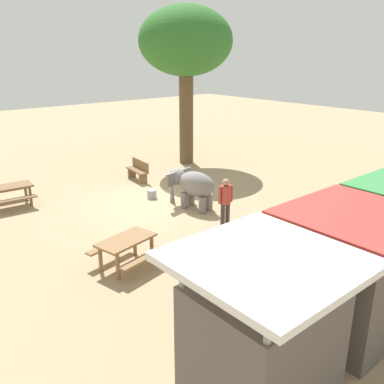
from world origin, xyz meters
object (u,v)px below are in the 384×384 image
shade_tree_main (186,43)px  market_stall_red (351,280)px  elephant (192,184)px  market_stall_white (261,337)px  feed_bucket (152,194)px  picnic_table_near (126,246)px  wooden_bench (138,170)px  picnic_table_far (10,191)px  person_handler (226,200)px

shade_tree_main → market_stall_red: 14.45m
elephant → market_stall_red: bearing=151.5°
market_stall_white → feed_bucket: bearing=-114.9°
picnic_table_near → feed_bucket: size_ratio=4.92×
elephant → picnic_table_near: (4.05, 2.20, -0.28)m
wooden_bench → picnic_table_near: bearing=150.6°
wooden_bench → feed_bucket: bearing=164.4°
feed_bucket → shade_tree_main: bearing=-143.2°
picnic_table_far → feed_bucket: (-4.39, 2.50, -0.43)m
shade_tree_main → wooden_bench: 6.34m
feed_bucket → elephant: bearing=106.0°
shade_tree_main → market_stall_red: (6.01, 12.34, -4.52)m
elephant → picnic_table_far: size_ratio=1.23×
wooden_bench → picnic_table_near: size_ratio=0.81×
market_stall_red → elephant: bearing=-106.2°
market_stall_white → picnic_table_far: bearing=-89.1°
feed_bucket → market_stall_red: bearing=79.9°
person_handler → picnic_table_near: person_handler is taller
wooden_bench → market_stall_red: market_stall_red is taller
picnic_table_far → wooden_bench: bearing=-177.8°
market_stall_red → picnic_table_near: bearing=-69.1°
elephant → market_stall_white: 8.67m
wooden_bench → market_stall_red: 11.63m
shade_tree_main → elephant: bearing=52.4°
person_handler → feed_bucket: 3.90m
person_handler → picnic_table_far: 7.79m
market_stall_red → feed_bucket: market_stall_red is taller
wooden_bench → market_stall_red: size_ratio=0.57×
shade_tree_main → picnic_table_far: 10.19m
picnic_table_near → picnic_table_far: size_ratio=1.10×
elephant → person_handler: (0.35, 2.04, 0.08)m
feed_bucket → picnic_table_far: bearing=-29.6°
market_stall_red → shade_tree_main: bearing=-116.0°
person_handler → shade_tree_main: size_ratio=0.22×
person_handler → market_stall_red: size_ratio=0.64×
market_stall_white → feed_bucket: (-4.21, -9.05, -0.98)m
shade_tree_main → picnic_table_far: size_ratio=4.58×
person_handler → picnic_table_far: person_handler is taller
market_stall_white → feed_bucket: market_stall_white is taller
shade_tree_main → feed_bucket: size_ratio=20.49×
elephant → feed_bucket: bearing=3.7°
wooden_bench → market_stall_white: (5.11, 11.34, 0.67)m
shade_tree_main → wooden_bench: size_ratio=5.14×
elephant → market_stall_white: market_stall_white is taller
shade_tree_main → market_stall_red: shade_tree_main is taller
shade_tree_main → market_stall_white: size_ratio=2.93×
picnic_table_near → market_stall_red: bearing=99.1°
person_handler → shade_tree_main: shade_tree_main is taller
elephant → market_stall_red: (2.12, 7.27, 0.27)m
elephant → picnic_table_far: bearing=36.6°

